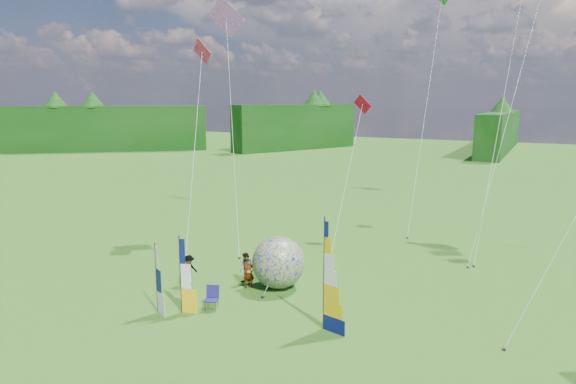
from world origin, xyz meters
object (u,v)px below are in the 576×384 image
at_px(feather_banner_main, 324,276).
at_px(bol_inflatable, 278,262).
at_px(side_banner_left, 180,276).
at_px(spectator_a, 249,274).
at_px(spectator_d, 272,267).
at_px(side_banner_far, 156,279).
at_px(spectator_c, 189,270).
at_px(camp_chair, 211,298).
at_px(spectator_b, 246,269).
at_px(kite_whale, 505,85).

height_order(feather_banner_main, bol_inflatable, feather_banner_main).
xyz_separation_m(side_banner_left, spectator_a, (1.07, 4.05, -0.97)).
bearing_deg(spectator_d, side_banner_far, 95.73).
bearing_deg(spectator_a, spectator_c, 161.15).
bearing_deg(side_banner_far, bol_inflatable, 82.54).
bearing_deg(side_banner_left, spectator_d, 56.36).
distance_m(spectator_c, spectator_d, 4.31).
distance_m(side_banner_far, spectator_a, 5.06).
distance_m(spectator_a, spectator_d, 1.32).
height_order(side_banner_left, spectator_c, side_banner_left).
bearing_deg(feather_banner_main, bol_inflatable, 153.89).
bearing_deg(camp_chair, spectator_b, 75.15).
distance_m(bol_inflatable, camp_chair, 4.23).
distance_m(feather_banner_main, spectator_d, 6.05).
bearing_deg(camp_chair, spectator_a, 68.07).
distance_m(bol_inflatable, spectator_a, 1.61).
distance_m(camp_chair, kite_whale, 23.14).
xyz_separation_m(bol_inflatable, spectator_d, (-0.57, 0.33, -0.41)).
height_order(bol_inflatable, kite_whale, kite_whale).
bearing_deg(camp_chair, kite_whale, 39.91).
relative_size(side_banner_far, kite_whale, 0.15).
bearing_deg(side_banner_left, spectator_b, 67.59).
relative_size(spectator_a, spectator_c, 0.96).
bearing_deg(spectator_d, bol_inflatable, -178.12).
distance_m(side_banner_left, spectator_b, 4.60).
bearing_deg(bol_inflatable, side_banner_far, -121.98).
distance_m(side_banner_far, bol_inflatable, 6.28).
height_order(side_banner_left, side_banner_far, side_banner_left).
bearing_deg(spectator_b, feather_banner_main, -5.87).
bearing_deg(feather_banner_main, spectator_a, 167.83).
distance_m(spectator_b, camp_chair, 3.61).
relative_size(side_banner_left, camp_chair, 3.12).
bearing_deg(bol_inflatable, spectator_b, -168.67).
bearing_deg(spectator_d, spectator_a, 87.83).
xyz_separation_m(feather_banner_main, bol_inflatable, (-3.99, 3.40, -1.00)).
distance_m(side_banner_left, side_banner_far, 1.09).
height_order(spectator_b, spectator_c, spectator_b).
height_order(feather_banner_main, spectator_c, feather_banner_main).
relative_size(bol_inflatable, spectator_b, 1.59).
xyz_separation_m(spectator_a, camp_chair, (-0.06, -3.16, -0.21)).
bearing_deg(bol_inflatable, feather_banner_main, -40.43).
height_order(side_banner_far, spectator_a, side_banner_far).
bearing_deg(spectator_c, spectator_a, -55.59).
bearing_deg(spectator_a, side_banner_far, -152.12).
xyz_separation_m(side_banner_left, bol_inflatable, (2.38, 4.81, -0.40)).
xyz_separation_m(side_banner_far, spectator_b, (1.59, 4.98, -0.74)).
height_order(side_banner_far, bol_inflatable, side_banner_far).
xyz_separation_m(side_banner_left, spectator_b, (0.64, 4.46, -0.89)).
bearing_deg(spectator_a, spectator_d, 17.92).
bearing_deg(spectator_a, bol_inflatable, -7.79).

